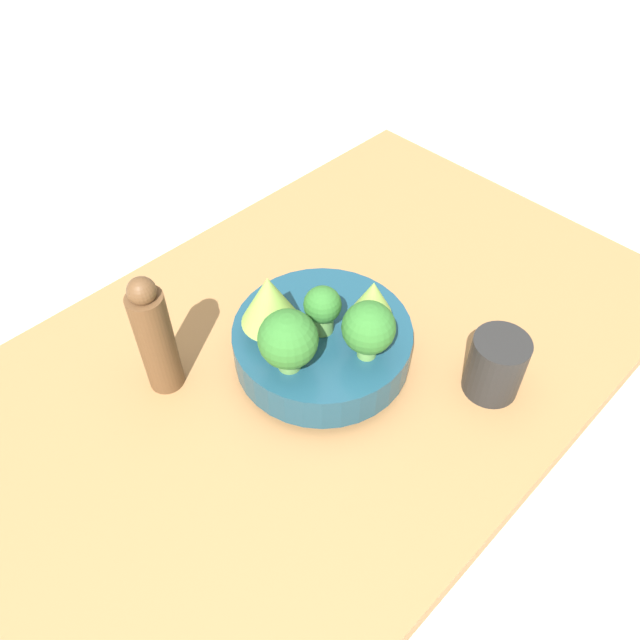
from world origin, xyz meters
TOP-DOWN VIEW (x-y plane):
  - ground_plane at (0.00, 0.00)m, footprint 6.00×6.00m
  - table at (0.00, 0.00)m, footprint 1.00×0.61m
  - bowl at (-0.00, -0.02)m, footprint 0.22×0.22m
  - broccoli_floret_left at (-0.07, -0.03)m, footprint 0.07×0.07m
  - romanesco_piece_near at (0.04, -0.06)m, footprint 0.05×0.05m
  - romanesco_piece_far at (-0.05, 0.02)m, footprint 0.07×0.07m
  - broccoli_floret_center at (-0.00, -0.02)m, footprint 0.05×0.05m
  - broccoli_floret_front at (0.01, -0.08)m, footprint 0.06×0.06m
  - cup at (0.12, -0.19)m, footprint 0.07×0.07m
  - pepper_mill at (-0.16, 0.10)m, footprint 0.04×0.04m

SIDE VIEW (x-z plane):
  - ground_plane at x=0.00m, z-range 0.00..0.00m
  - table at x=0.00m, z-range 0.00..0.04m
  - bowl at x=0.00m, z-range 0.05..0.11m
  - cup at x=0.12m, z-range 0.04..0.12m
  - pepper_mill at x=-0.16m, z-range 0.04..0.21m
  - broccoli_floret_center at x=0.00m, z-range 0.11..0.17m
  - broccoli_floret_front at x=0.01m, z-range 0.11..0.19m
  - broccoli_floret_left at x=-0.07m, z-range 0.11..0.19m
  - romanesco_piece_near at x=0.04m, z-range 0.11..0.19m
  - romanesco_piece_far at x=-0.05m, z-range 0.11..0.21m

